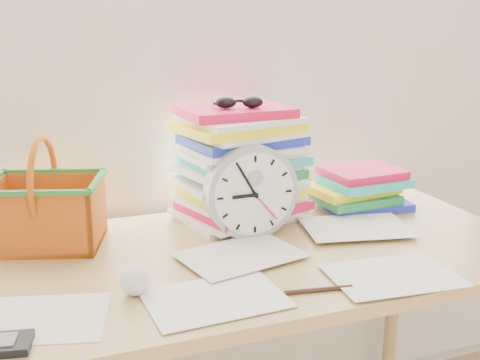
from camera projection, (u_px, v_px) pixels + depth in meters
name	position (u px, v px, depth m)	size (l,w,h in m)	color
curtain	(198.00, 14.00, 1.64)	(2.40, 0.01, 2.50)	white
desk	(247.00, 279.00, 1.47)	(1.40, 0.70, 0.75)	tan
paper_stack	(239.00, 164.00, 1.63)	(0.33, 0.27, 0.31)	white
clock	(251.00, 192.00, 1.50)	(0.24, 0.24, 0.05)	#9D9FAE
sunglasses	(239.00, 102.00, 1.55)	(0.14, 0.12, 0.04)	black
book_stack	(359.00, 189.00, 1.75)	(0.27, 0.21, 0.11)	white
basket	(44.00, 193.00, 1.45)	(0.27, 0.21, 0.27)	orange
crumpled_ball	(134.00, 280.00, 1.21)	(0.06, 0.06, 0.06)	white
pen	(319.00, 290.00, 1.23)	(0.01, 0.01, 0.15)	black
scattered_papers	(247.00, 248.00, 1.45)	(1.26, 0.42, 0.02)	white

